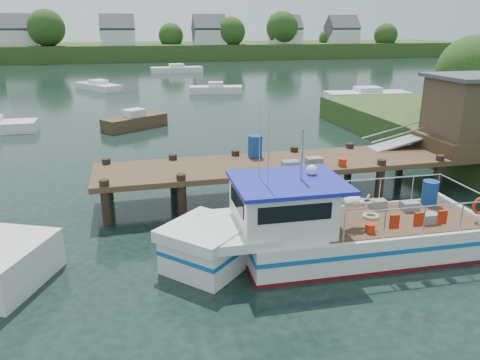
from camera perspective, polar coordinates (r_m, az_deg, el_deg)
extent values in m
plane|color=black|center=(18.11, 1.94, -2.22)|extent=(160.00, 160.00, 0.00)
cylinder|color=#332114|center=(29.47, 25.89, 7.08)|extent=(0.50, 0.50, 3.05)
sphere|color=#294A1A|center=(29.17, 26.57, 11.76)|extent=(3.90, 3.90, 3.90)
cube|color=#324A1E|center=(100.54, -11.57, 15.15)|extent=(140.00, 24.00, 3.00)
cylinder|color=#332114|center=(92.23, -22.26, 14.57)|extent=(0.60, 0.60, 4.80)
sphere|color=#294A1A|center=(92.14, -22.54, 16.76)|extent=(6.34, 6.34, 6.34)
cylinder|color=#332114|center=(93.45, -15.15, 14.74)|extent=(0.60, 0.60, 3.00)
sphere|color=#294A1A|center=(93.36, -15.26, 16.10)|extent=(3.96, 3.96, 3.96)
cylinder|color=#332114|center=(95.91, -8.34, 15.42)|extent=(0.60, 0.60, 3.60)
sphere|color=#294A1A|center=(95.82, -8.42, 17.01)|extent=(4.75, 4.75, 4.75)
cylinder|color=#332114|center=(93.71, -1.13, 15.72)|extent=(0.60, 0.60, 4.20)
sphere|color=#294A1A|center=(93.62, -1.14, 17.62)|extent=(5.54, 5.54, 5.54)
cylinder|color=#332114|center=(98.61, 5.10, 15.96)|extent=(0.60, 0.60, 4.80)
sphere|color=#294A1A|center=(98.53, 5.16, 18.02)|extent=(6.34, 6.34, 6.34)
cylinder|color=#332114|center=(104.53, 10.65, 15.36)|extent=(0.60, 0.60, 3.00)
sphere|color=#294A1A|center=(104.45, 10.73, 16.58)|extent=(3.96, 3.96, 3.96)
cylinder|color=#332114|center=(106.00, 17.20, 15.08)|extent=(0.60, 0.60, 3.60)
sphere|color=#294A1A|center=(105.92, 17.34, 16.52)|extent=(4.75, 4.75, 4.75)
cube|color=silver|center=(95.92, -25.19, 15.27)|extent=(6.00, 5.00, 3.00)
cube|color=#47474C|center=(95.90, -25.35, 16.39)|extent=(6.20, 5.09, 5.09)
cube|color=silver|center=(93.34, -14.64, 16.32)|extent=(6.00, 5.00, 3.00)
cube|color=#47474C|center=(93.31, -14.74, 17.48)|extent=(6.20, 5.09, 5.09)
cube|color=silver|center=(93.83, -3.76, 16.85)|extent=(6.00, 5.00, 3.00)
cube|color=#47474C|center=(93.80, -3.79, 18.01)|extent=(6.20, 5.09, 5.09)
cube|color=silver|center=(99.83, 5.50, 16.90)|extent=(6.00, 5.00, 3.00)
cube|color=#47474C|center=(99.80, 5.54, 17.99)|extent=(6.20, 5.09, 5.09)
cube|color=silver|center=(103.47, 12.26, 16.63)|extent=(6.00, 5.00, 3.00)
cube|color=#47474C|center=(103.44, 12.33, 17.68)|extent=(6.20, 5.09, 5.09)
cube|color=#4C3724|center=(18.32, 8.02, 2.14)|extent=(16.00, 3.00, 0.20)
cylinder|color=black|center=(16.08, -15.97, -3.19)|extent=(0.32, 0.32, 1.90)
cylinder|color=black|center=(18.53, -15.78, -0.31)|extent=(0.32, 0.32, 1.90)
cylinder|color=black|center=(16.14, -7.09, -2.51)|extent=(0.32, 0.32, 1.90)
cylinder|color=black|center=(18.58, -8.08, 0.27)|extent=(0.32, 0.32, 1.90)
cylinder|color=black|center=(16.58, 1.51, -1.79)|extent=(0.32, 0.32, 1.90)
cylinder|color=black|center=(18.97, -0.55, 0.83)|extent=(0.32, 0.32, 1.90)
cylinder|color=black|center=(17.38, 9.49, -1.09)|extent=(0.32, 0.32, 1.90)
cylinder|color=black|center=(19.67, 6.55, 1.35)|extent=(0.32, 0.32, 1.90)
cylinder|color=black|center=(18.48, 16.64, -0.44)|extent=(0.32, 0.32, 1.90)
cylinder|color=black|center=(20.65, 13.08, 1.81)|extent=(0.32, 0.32, 1.90)
cylinder|color=black|center=(19.84, 22.91, 0.13)|extent=(0.32, 0.32, 1.90)
cylinder|color=black|center=(21.87, 18.96, 2.20)|extent=(0.32, 0.32, 1.90)
cylinder|color=black|center=(23.30, 24.16, 2.53)|extent=(0.32, 0.32, 1.90)
cube|color=#4C3724|center=(21.77, 25.52, 4.19)|extent=(3.20, 3.00, 0.60)
cube|color=#4A3929|center=(21.51, 26.03, 7.80)|extent=(2.60, 2.60, 2.40)
cube|color=#47474C|center=(21.36, 26.52, 11.21)|extent=(3.00, 3.00, 0.15)
cube|color=#A5A8AD|center=(21.14, 19.12, 4.46)|extent=(3.34, 0.90, 0.79)
cylinder|color=silver|center=(20.71, 19.85, 5.53)|extent=(3.34, 0.05, 0.76)
cylinder|color=silver|center=(21.37, 18.69, 6.02)|extent=(3.34, 0.05, 0.76)
cube|color=slate|center=(17.01, 6.16, 1.85)|extent=(0.60, 0.40, 0.30)
cube|color=slate|center=(17.54, 9.01, 2.24)|extent=(0.60, 0.40, 0.30)
cylinder|color=red|center=(17.69, 12.38, 2.14)|extent=(0.30, 0.30, 0.28)
cylinder|color=navy|center=(18.44, 1.84, 4.15)|extent=(0.56, 0.56, 0.85)
cube|color=silver|center=(14.05, 13.89, -6.85)|extent=(6.63, 2.81, 1.00)
cube|color=silver|center=(12.86, -4.16, -8.79)|extent=(2.62, 2.62, 1.00)
cube|color=silver|center=(12.58, -4.22, -6.22)|extent=(2.87, 2.87, 0.31)
cube|color=silver|center=(12.73, -0.30, -6.00)|extent=(1.82, 2.54, 0.26)
cube|color=#14589F|center=(14.00, 13.93, -6.38)|extent=(6.71, 2.85, 0.12)
cube|color=#14589F|center=(12.80, -4.17, -8.28)|extent=(2.67, 2.67, 0.12)
cube|color=#5B0D14|center=(14.25, 13.75, -8.52)|extent=(6.71, 2.83, 0.12)
cube|color=#4C3724|center=(14.32, 17.83, -4.49)|extent=(4.78, 2.50, 0.03)
cube|color=silver|center=(15.75, 25.19, -4.98)|extent=(0.25, 2.62, 1.18)
cube|color=silver|center=(12.80, 5.07, -3.26)|extent=(2.51, 2.34, 1.31)
cube|color=black|center=(11.69, 6.74, -4.07)|extent=(1.92, 0.09, 0.44)
cube|color=black|center=(13.74, 3.71, -0.53)|extent=(1.92, 0.09, 0.44)
cube|color=black|center=(12.41, -0.35, -2.58)|extent=(0.08, 1.57, 0.44)
cube|color=#1A24A6|center=(12.61, 5.91, -0.24)|extent=(3.04, 2.62, 0.10)
cylinder|color=silver|center=(12.51, 7.55, 3.10)|extent=(0.07, 0.07, 1.40)
cylinder|color=silver|center=(11.71, 3.48, 3.94)|extent=(0.02, 0.02, 2.10)
cylinder|color=silver|center=(12.52, 2.41, 4.91)|extent=(0.02, 0.02, 2.10)
sphere|color=silver|center=(13.13, 8.74, 1.19)|extent=(0.32, 0.32, 0.31)
cylinder|color=silver|center=(13.15, 21.23, -3.07)|extent=(4.37, 0.17, 0.04)
cylinder|color=silver|center=(15.09, 16.35, 0.14)|extent=(4.37, 0.17, 0.04)
cylinder|color=silver|center=(15.33, 25.76, -0.70)|extent=(0.11, 2.40, 0.04)
cylinder|color=silver|center=(12.30, 12.57, -5.78)|extent=(0.04, 0.04, 0.83)
cylinder|color=silver|center=(14.36, 8.64, -1.99)|extent=(0.04, 0.04, 0.83)
cylinder|color=silver|center=(12.80, 17.22, -5.22)|extent=(0.04, 0.04, 0.83)
cylinder|color=silver|center=(14.78, 12.77, -1.64)|extent=(0.04, 0.04, 0.83)
cylinder|color=silver|center=(13.37, 21.50, -4.67)|extent=(0.04, 0.04, 0.83)
cylinder|color=silver|center=(15.28, 16.65, -1.30)|extent=(0.04, 0.04, 0.83)
cylinder|color=silver|center=(14.01, 25.39, -4.15)|extent=(0.04, 0.04, 0.83)
cylinder|color=silver|center=(15.85, 20.26, -0.99)|extent=(0.04, 0.04, 0.83)
cylinder|color=silver|center=(16.35, 22.99, -0.74)|extent=(0.04, 0.04, 0.83)
cube|color=slate|center=(14.31, 21.96, -4.34)|extent=(0.53, 0.36, 0.28)
cube|color=slate|center=(15.05, 19.98, -3.00)|extent=(0.53, 0.36, 0.28)
cube|color=slate|center=(14.90, 16.42, -2.84)|extent=(0.49, 0.35, 0.28)
cylinder|color=navy|center=(15.71, 22.13, -1.46)|extent=(0.50, 0.50, 0.77)
cylinder|color=red|center=(13.16, 15.57, -5.70)|extent=(0.27, 0.27, 0.26)
torus|color=#BFB28C|center=(14.20, 15.67, -4.25)|extent=(0.50, 0.50, 0.10)
cube|color=red|center=(12.89, 18.31, -4.85)|extent=(0.25, 0.09, 0.39)
cube|color=red|center=(13.24, 20.93, -4.52)|extent=(0.25, 0.09, 0.39)
cube|color=red|center=(13.62, 23.42, -4.20)|extent=(0.25, 0.09, 0.39)
imported|color=silver|center=(13.13, 12.73, -2.55)|extent=(0.38, 0.57, 1.54)
cube|color=#4C3724|center=(31.27, -12.70, 6.89)|extent=(4.34, 3.59, 0.78)
cube|color=silver|center=(31.16, -12.78, 7.96)|extent=(1.56, 1.52, 0.50)
cube|color=silver|center=(68.57, -7.73, 13.17)|extent=(7.25, 2.68, 0.77)
cube|color=silver|center=(68.52, -7.75, 13.66)|extent=(2.06, 1.79, 0.50)
cube|color=silver|center=(46.63, -2.97, 10.92)|extent=(5.36, 2.68, 0.72)
cube|color=silver|center=(46.56, -2.98, 11.58)|extent=(1.64, 1.48, 0.46)
cube|color=silver|center=(43.85, 15.25, 9.85)|extent=(7.60, 3.19, 0.74)
cube|color=silver|center=(43.78, 15.31, 10.58)|extent=(2.23, 1.96, 0.48)
cube|color=silver|center=(51.41, -16.86, 10.83)|extent=(5.00, 6.18, 0.65)
cube|color=silver|center=(51.35, -16.91, 11.37)|extent=(2.13, 2.21, 0.42)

